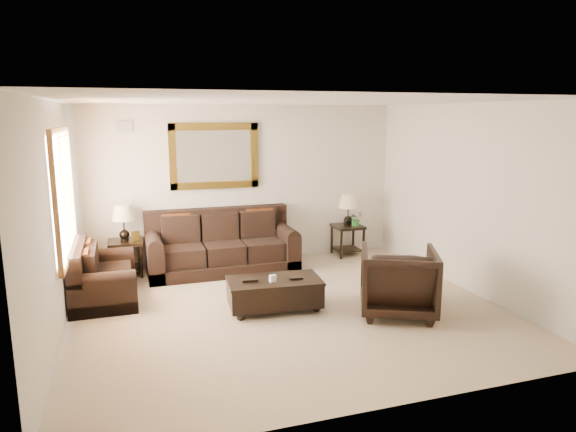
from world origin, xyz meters
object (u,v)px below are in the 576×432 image
object	(u,v)px
coffee_table	(274,291)
loveseat	(100,279)
end_table_right	(348,216)
armchair	(398,278)
end_table_left	(124,230)
sofa	(222,249)

from	to	relation	value
coffee_table	loveseat	bearing A→B (deg)	158.27
end_table_right	armchair	size ratio (longest dim) A/B	1.17
end_table_right	armchair	bearing A→B (deg)	-101.45
end_table_left	armchair	size ratio (longest dim) A/B	1.20
end_table_left	coffee_table	distance (m)	2.87
sofa	armchair	size ratio (longest dim) A/B	2.51
end_table_right	coffee_table	bearing A→B (deg)	-133.32
sofa	coffee_table	size ratio (longest dim) A/B	1.90
coffee_table	end_table_right	bearing A→B (deg)	51.50
coffee_table	armchair	xyz separation A→B (m)	(1.47, -0.64, 0.22)
end_table_left	armchair	xyz separation A→B (m)	(3.31, -2.79, -0.27)
sofa	coffee_table	world-z (taller)	sofa
end_table_left	coffee_table	bearing A→B (deg)	-49.50
coffee_table	end_table_left	bearing A→B (deg)	135.32
sofa	loveseat	size ratio (longest dim) A/B	1.68
loveseat	sofa	bearing A→B (deg)	-64.67
end_table_right	coffee_table	world-z (taller)	end_table_right
loveseat	armchair	xyz separation A→B (m)	(3.66, -1.73, 0.18)
loveseat	end_table_right	xyz separation A→B (m)	(4.23, 1.06, 0.44)
sofa	end_table_left	xyz separation A→B (m)	(-1.51, 0.17, 0.39)
armchair	coffee_table	bearing A→B (deg)	1.68
end_table_right	armchair	distance (m)	2.86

